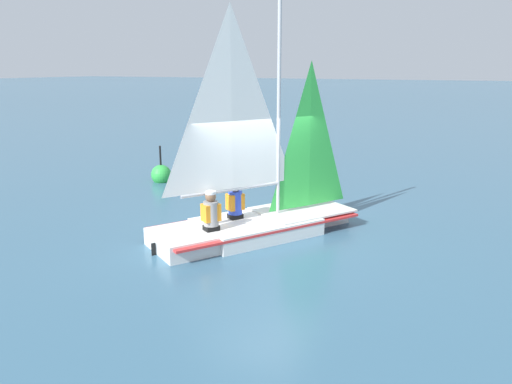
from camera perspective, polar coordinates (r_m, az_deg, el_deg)
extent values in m
plane|color=#38607A|center=(10.94, 0.00, -4.85)|extent=(260.00, 260.00, 0.00)
cube|color=white|center=(10.88, 0.00, -3.97)|extent=(2.70, 2.98, 0.35)
cube|color=white|center=(11.87, 7.26, -2.52)|extent=(1.31, 1.36, 0.35)
cube|color=white|center=(10.10, -8.57, -5.59)|extent=(1.72, 1.62, 0.35)
cube|color=red|center=(10.85, 0.00, -3.40)|extent=(3.74, 4.64, 0.05)
cube|color=silver|center=(11.50, 5.28, -1.99)|extent=(2.35, 2.52, 0.04)
cylinder|color=#B7B7BC|center=(10.69, 2.61, 9.06)|extent=(0.08, 0.08, 4.52)
cylinder|color=#B7B7BC|center=(10.34, -2.75, 0.28)|extent=(1.28, 1.99, 0.07)
pyramid|color=white|center=(10.06, -2.88, 10.57)|extent=(1.20, 1.89, 3.64)
pyramid|color=green|center=(11.25, 6.17, 6.49)|extent=(0.85, 1.33, 3.24)
cube|color=black|center=(9.92, -11.64, -6.42)|extent=(0.07, 0.08, 0.25)
cube|color=black|center=(10.91, -2.37, -3.64)|extent=(0.35, 0.36, 0.45)
cylinder|color=blue|center=(10.77, -2.40, -1.23)|extent=(0.41, 0.41, 0.50)
cube|color=orange|center=(10.77, -2.40, -1.10)|extent=(0.40, 0.43, 0.35)
sphere|color=tan|center=(10.69, -2.42, 0.57)|extent=(0.22, 0.22, 0.22)
cylinder|color=white|center=(10.67, -2.42, 1.00)|extent=(0.29, 0.29, 0.06)
cube|color=black|center=(10.17, -5.11, -5.02)|extent=(0.35, 0.36, 0.45)
cylinder|color=gray|center=(10.03, -5.17, -2.46)|extent=(0.41, 0.41, 0.50)
cube|color=orange|center=(10.02, -5.17, -2.32)|extent=(0.40, 0.43, 0.35)
sphere|color=brown|center=(9.93, -5.21, -0.53)|extent=(0.22, 0.22, 0.22)
cylinder|color=white|center=(9.91, -5.22, -0.07)|extent=(0.29, 0.29, 0.06)
sphere|color=green|center=(16.10, -10.78, 1.95)|extent=(0.64, 0.64, 0.64)
cylinder|color=black|center=(15.99, -10.87, 3.96)|extent=(0.06, 0.06, 0.70)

